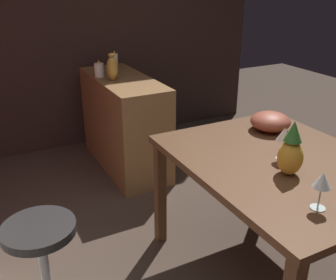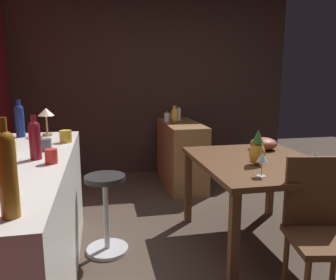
% 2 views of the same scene
% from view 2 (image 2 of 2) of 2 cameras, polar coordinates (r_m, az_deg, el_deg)
% --- Properties ---
extents(ground_plane, '(9.00, 9.00, 0.00)m').
position_cam_2_polar(ground_plane, '(2.84, 8.61, -19.01)').
color(ground_plane, '#47382D').
extents(wall_side_right, '(0.10, 4.40, 2.60)m').
position_cam_2_polar(wall_side_right, '(4.89, -4.81, 9.57)').
color(wall_side_right, '#33231E').
rests_on(wall_side_right, ground_plane).
extents(dining_table, '(1.23, 0.97, 0.74)m').
position_cam_2_polar(dining_table, '(2.82, 15.13, -5.00)').
color(dining_table, '#56351E').
rests_on(dining_table, ground_plane).
extents(kitchen_counter, '(2.10, 0.60, 0.90)m').
position_cam_2_polar(kitchen_counter, '(2.39, -23.30, -13.69)').
color(kitchen_counter, silver).
rests_on(kitchen_counter, ground_plane).
extents(sideboard_cabinet, '(1.10, 0.44, 0.82)m').
position_cam_2_polar(sideboard_cabinet, '(4.35, 2.23, -2.38)').
color(sideboard_cabinet, olive).
rests_on(sideboard_cabinet, ground_plane).
extents(chair_near_window, '(0.47, 0.47, 0.91)m').
position_cam_2_polar(chair_near_window, '(2.33, 24.49, -13.33)').
color(chair_near_window, '#56351E').
rests_on(chair_near_window, ground_plane).
extents(bar_stool, '(0.34, 0.34, 0.64)m').
position_cam_2_polar(bar_stool, '(2.77, -10.51, -11.94)').
color(bar_stool, '#262323').
rests_on(bar_stool, ground_plane).
extents(wine_glass_left, '(0.08, 0.08, 0.18)m').
position_cam_2_polar(wine_glass_left, '(2.78, 15.30, -0.59)').
color(wine_glass_left, silver).
rests_on(wine_glass_left, dining_table).
extents(wine_glass_right, '(0.07, 0.07, 0.17)m').
position_cam_2_polar(wine_glass_right, '(2.51, 23.72, -2.44)').
color(wine_glass_right, silver).
rests_on(wine_glass_right, dining_table).
extents(wine_glass_center, '(0.08, 0.08, 0.17)m').
position_cam_2_polar(wine_glass_center, '(2.33, 15.77, -2.99)').
color(wine_glass_center, silver).
rests_on(wine_glass_center, dining_table).
extents(pineapple_centerpiece, '(0.12, 0.12, 0.27)m').
position_cam_2_polar(pineapple_centerpiece, '(2.62, 15.00, -1.65)').
color(pineapple_centerpiece, gold).
rests_on(pineapple_centerpiece, dining_table).
extents(fruit_bowl, '(0.24, 0.24, 0.11)m').
position_cam_2_polar(fruit_bowl, '(3.19, 15.98, -0.59)').
color(fruit_bowl, '#9E4C38').
rests_on(fruit_bowl, dining_table).
extents(wine_bottle_cobalt, '(0.07, 0.07, 0.32)m').
position_cam_2_polar(wine_bottle_cobalt, '(3.07, -23.99, 3.26)').
color(wine_bottle_cobalt, navy).
rests_on(wine_bottle_cobalt, kitchen_counter).
extents(wine_bottle_ruby, '(0.07, 0.07, 0.28)m').
position_cam_2_polar(wine_bottle_ruby, '(2.20, -21.78, 0.29)').
color(wine_bottle_ruby, maroon).
rests_on(wine_bottle_ruby, kitchen_counter).
extents(wine_bottle_amber, '(0.07, 0.07, 0.37)m').
position_cam_2_polar(wine_bottle_amber, '(1.32, -25.72, -4.81)').
color(wine_bottle_amber, '#8C5114').
rests_on(wine_bottle_amber, kitchen_counter).
extents(cup_mustard, '(0.13, 0.09, 0.09)m').
position_cam_2_polar(cup_mustard, '(2.71, -17.06, 0.61)').
color(cup_mustard, gold).
rests_on(cup_mustard, kitchen_counter).
extents(cup_red, '(0.11, 0.07, 0.09)m').
position_cam_2_polar(cup_red, '(2.08, -19.30, -2.63)').
color(cup_red, red).
rests_on(cup_red, kitchen_counter).
extents(cup_slate, '(0.11, 0.08, 0.08)m').
position_cam_2_polar(cup_slate, '(2.45, -20.14, -0.75)').
color(cup_slate, '#515660').
rests_on(cup_slate, kitchen_counter).
extents(cup_cream, '(0.11, 0.07, 0.10)m').
position_cam_2_polar(cup_cream, '(2.34, -25.27, -1.44)').
color(cup_cream, beige).
rests_on(cup_cream, kitchen_counter).
extents(counter_lamp, '(0.14, 0.14, 0.24)m').
position_cam_2_polar(counter_lamp, '(3.04, -20.08, 4.14)').
color(counter_lamp, '#A58447').
rests_on(counter_lamp, kitchen_counter).
extents(pillar_candle_tall, '(0.08, 0.08, 0.14)m').
position_cam_2_polar(pillar_candle_tall, '(4.35, -0.14, 3.89)').
color(pillar_candle_tall, white).
rests_on(pillar_candle_tall, sideboard_cabinet).
extents(pillar_candle_short, '(0.06, 0.06, 0.19)m').
position_cam_2_polar(pillar_candle_short, '(4.49, 1.85, 4.41)').
color(pillar_candle_short, white).
rests_on(pillar_candle_short, sideboard_cabinet).
extents(vase_brass, '(0.09, 0.09, 0.22)m').
position_cam_2_polar(vase_brass, '(4.19, 1.10, 4.25)').
color(vase_brass, '#B78C38').
rests_on(vase_brass, sideboard_cabinet).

